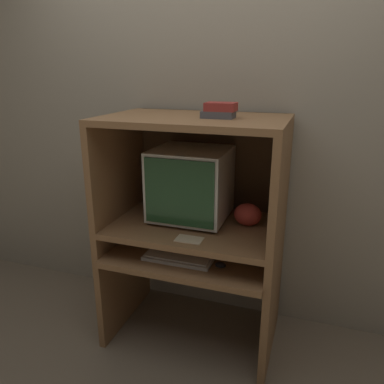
{
  "coord_description": "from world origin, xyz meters",
  "views": [
    {
      "loc": [
        0.66,
        -1.64,
        1.65
      ],
      "look_at": [
        -0.01,
        0.33,
        0.97
      ],
      "focal_mm": 35.0,
      "sensor_mm": 36.0,
      "label": 1
    }
  ],
  "objects_px": {
    "mouse": "(220,265)",
    "book_stack": "(220,110)",
    "snack_bag": "(248,215)",
    "keyboard": "(179,257)",
    "crt_monitor": "(191,184)"
  },
  "relations": [
    {
      "from": "mouse",
      "to": "book_stack",
      "type": "height_order",
      "value": "book_stack"
    },
    {
      "from": "snack_bag",
      "to": "mouse",
      "type": "bearing_deg",
      "value": -109.77
    },
    {
      "from": "mouse",
      "to": "snack_bag",
      "type": "height_order",
      "value": "snack_bag"
    },
    {
      "from": "keyboard",
      "to": "crt_monitor",
      "type": "bearing_deg",
      "value": 91.56
    },
    {
      "from": "keyboard",
      "to": "book_stack",
      "type": "bearing_deg",
      "value": 39.84
    },
    {
      "from": "keyboard",
      "to": "mouse",
      "type": "relative_size",
      "value": 6.35
    },
    {
      "from": "snack_bag",
      "to": "book_stack",
      "type": "xyz_separation_m",
      "value": [
        -0.16,
        -0.09,
        0.61
      ]
    },
    {
      "from": "keyboard",
      "to": "snack_bag",
      "type": "xyz_separation_m",
      "value": [
        0.34,
        0.25,
        0.22
      ]
    },
    {
      "from": "crt_monitor",
      "to": "keyboard",
      "type": "height_order",
      "value": "crt_monitor"
    },
    {
      "from": "keyboard",
      "to": "snack_bag",
      "type": "distance_m",
      "value": 0.48
    },
    {
      "from": "crt_monitor",
      "to": "mouse",
      "type": "distance_m",
      "value": 0.52
    },
    {
      "from": "crt_monitor",
      "to": "book_stack",
      "type": "xyz_separation_m",
      "value": [
        0.19,
        -0.08,
        0.45
      ]
    },
    {
      "from": "mouse",
      "to": "snack_bag",
      "type": "relative_size",
      "value": 0.38
    },
    {
      "from": "crt_monitor",
      "to": "book_stack",
      "type": "height_order",
      "value": "book_stack"
    },
    {
      "from": "mouse",
      "to": "crt_monitor",
      "type": "bearing_deg",
      "value": 136.16
    }
  ]
}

